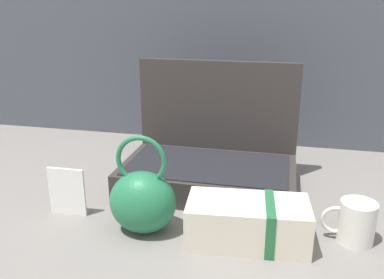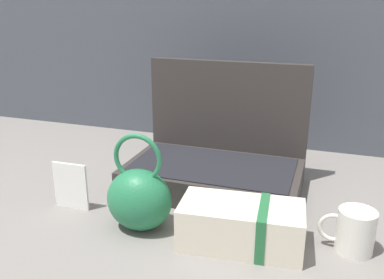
# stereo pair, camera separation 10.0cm
# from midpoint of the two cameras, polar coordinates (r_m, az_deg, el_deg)

# --- Properties ---
(ground_plane) EXTENTS (6.00, 6.00, 0.00)m
(ground_plane) POSITION_cam_midpoint_polar(r_m,az_deg,el_deg) (1.10, 2.21, -9.24)
(ground_plane) COLOR slate
(open_suitcase) EXTENTS (0.48, 0.30, 0.35)m
(open_suitcase) POSITION_cam_midpoint_polar(r_m,az_deg,el_deg) (1.20, 5.82, -2.90)
(open_suitcase) COLOR #332D2B
(open_suitcase) RESTS_ON ground_plane
(teal_pouch_handbag) EXTENTS (0.16, 0.13, 0.24)m
(teal_pouch_handbag) POSITION_cam_midpoint_polar(r_m,az_deg,el_deg) (0.97, -4.34, -8.06)
(teal_pouch_handbag) COLOR #237247
(teal_pouch_handbag) RESTS_ON ground_plane
(cream_toiletry_bag) EXTENTS (0.28, 0.16, 0.10)m
(cream_toiletry_bag) POSITION_cam_midpoint_polar(r_m,az_deg,el_deg) (0.93, 10.12, -11.61)
(cream_toiletry_bag) COLOR beige
(cream_toiletry_bag) RESTS_ON ground_plane
(coffee_mug) EXTENTS (0.12, 0.08, 0.10)m
(coffee_mug) POSITION_cam_midpoint_polar(r_m,az_deg,el_deg) (0.98, 24.27, -11.49)
(coffee_mug) COLOR silver
(coffee_mug) RESTS_ON ground_plane
(info_card_left) EXTENTS (0.10, 0.01, 0.12)m
(info_card_left) POSITION_cam_midpoint_polar(r_m,az_deg,el_deg) (1.10, -13.89, -6.29)
(info_card_left) COLOR white
(info_card_left) RESTS_ON ground_plane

